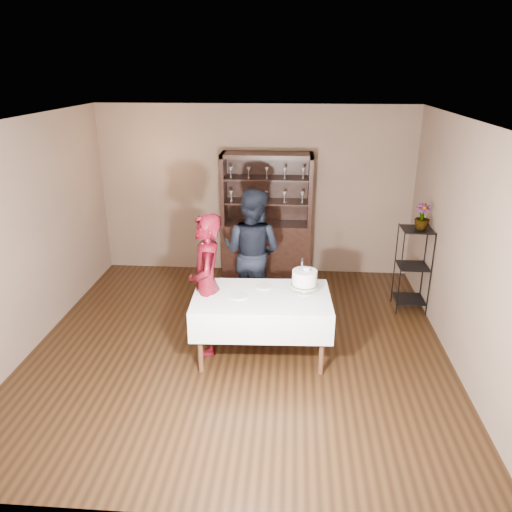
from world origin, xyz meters
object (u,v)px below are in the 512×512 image
object	(u,v)px
china_hutch	(266,237)
man	(252,252)
cake	(305,279)
woman	(207,285)
cake_table	(262,310)
plant_etagere	(413,266)
potted_plant	(422,217)

from	to	relation	value
china_hutch	man	world-z (taller)	china_hutch
cake	woman	bearing A→B (deg)	-179.73
cake_table	woman	bearing A→B (deg)	171.68
plant_etagere	woman	world-z (taller)	woman
cake	potted_plant	size ratio (longest dim) A/B	1.26
cake	plant_etagere	bearing A→B (deg)	40.11
china_hutch	man	distance (m)	1.31
china_hutch	woman	size ratio (longest dim) A/B	1.18
man	cake	distance (m)	1.25
man	cake	world-z (taller)	man
cake_table	man	distance (m)	1.19
potted_plant	man	bearing A→B (deg)	-174.29
man	woman	bearing A→B (deg)	88.21
plant_etagere	cake	distance (m)	2.01
china_hutch	plant_etagere	world-z (taller)	china_hutch
man	potted_plant	world-z (taller)	man
cake_table	potted_plant	xyz separation A→B (m)	(2.04, 1.37, 0.76)
china_hutch	potted_plant	bearing A→B (deg)	-26.55
woman	potted_plant	distance (m)	3.02
plant_etagere	potted_plant	xyz separation A→B (m)	(0.05, -0.01, 0.71)
cake_table	cake	distance (m)	0.61
woman	cake_table	bearing A→B (deg)	70.78
man	cake	bearing A→B (deg)	144.60
plant_etagere	man	world-z (taller)	man
china_hutch	woman	world-z (taller)	china_hutch
china_hutch	man	xyz separation A→B (m)	(-0.12, -1.29, 0.21)
china_hutch	cake	xyz separation A→B (m)	(0.56, -2.33, 0.29)
woman	plant_etagere	bearing A→B (deg)	104.94
woman	cake	xyz separation A→B (m)	(1.13, 0.01, 0.11)
cake_table	potted_plant	distance (m)	2.57
man	cake	size ratio (longest dim) A/B	4.01
plant_etagere	cake_table	world-z (taller)	plant_etagere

